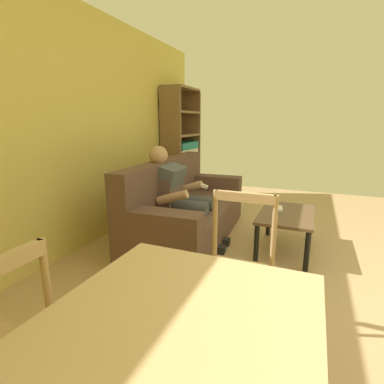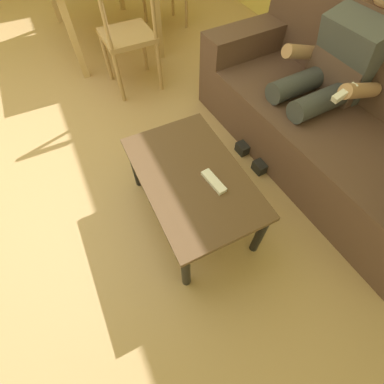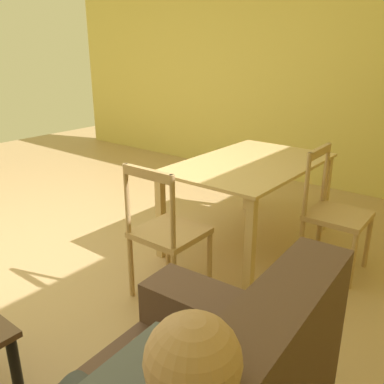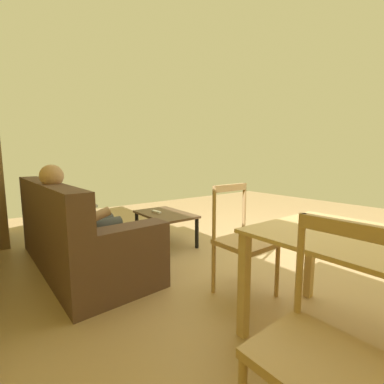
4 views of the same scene
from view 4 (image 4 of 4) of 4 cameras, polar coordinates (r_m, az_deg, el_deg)
name	(u,v)px [view 4 (image 4 of 4)]	position (r m, az deg, el deg)	size (l,w,h in m)	color
ground_plane	(287,253)	(3.55, 20.09, -12.30)	(8.60, 8.60, 0.00)	tan
couch	(77,236)	(3.12, -23.85, -8.84)	(2.12, 0.96, 0.93)	brown
person_lounging	(81,217)	(2.89, -23.06, -5.14)	(0.61, 0.92, 1.11)	#4C5156
coffee_table	(165,217)	(3.59, -5.86, -5.55)	(0.88, 0.55, 0.43)	brown
tv_remote	(156,212)	(3.62, -7.80, -4.28)	(0.05, 0.17, 0.02)	white
dining_chair_near_wall	(322,353)	(1.24, 26.50, -28.95)	(0.43, 0.43, 0.93)	tan
dining_chair_facing_couch	(243,241)	(2.31, 11.04, -10.51)	(0.43, 0.43, 0.94)	tan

